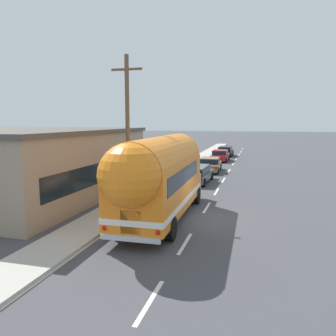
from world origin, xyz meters
TOP-DOWN VIEW (x-y plane):
  - ground_plane at (0.00, 0.00)m, footprint 300.00×300.00m
  - lane_markings at (-2.56, 12.84)m, footprint 3.77×80.00m
  - sidewalk_slab at (-4.66, 10.00)m, footprint 2.04×90.00m
  - roadside_building at (-12.64, 2.42)m, footprint 12.80×14.92m
  - utility_pole at (-4.51, 1.71)m, footprint 1.80×0.24m
  - painted_bus at (-1.81, -1.19)m, footprint 2.69×10.90m
  - car_lead at (-1.94, 9.72)m, footprint 2.10×4.79m
  - car_second at (-1.79, 15.97)m, footprint 2.09×4.57m
  - car_third at (-1.78, 24.94)m, footprint 2.03×4.62m
  - car_fourth at (-1.71, 30.80)m, footprint 2.00×4.31m

SIDE VIEW (x-z plane):
  - ground_plane at x=0.00m, z-range 0.00..0.00m
  - lane_markings at x=-2.56m, z-range 0.00..0.01m
  - sidewalk_slab at x=-4.66m, z-range 0.00..0.15m
  - car_second at x=-1.79m, z-range 0.05..1.42m
  - car_third at x=-1.78m, z-range 0.05..1.42m
  - car_fourth at x=-1.71m, z-range 0.10..1.47m
  - car_lead at x=-1.94m, z-range 0.10..1.47m
  - roadside_building at x=-12.64m, z-range 0.00..4.34m
  - painted_bus at x=-1.81m, z-range 0.24..4.37m
  - utility_pole at x=-4.51m, z-range 0.17..8.67m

